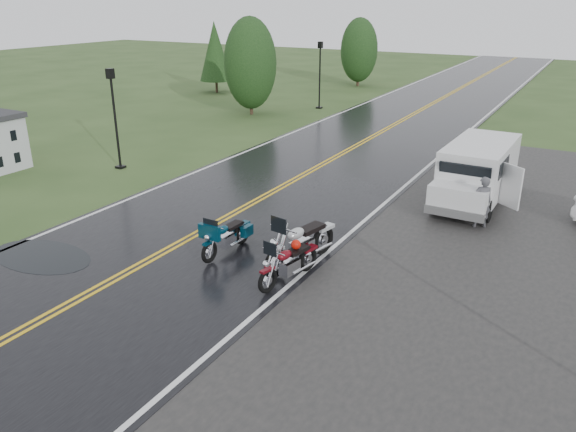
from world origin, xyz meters
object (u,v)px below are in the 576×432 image
object	(u,v)px
lamp_post_near_left	(115,119)
lamp_post_far_left	(320,75)
motorcycle_red	(267,271)
motorcycle_silver	(275,251)
van_white	(438,183)
person_at_van	(482,203)
motorcycle_teal	(209,244)

from	to	relation	value
lamp_post_near_left	lamp_post_far_left	xyz separation A→B (m)	(1.17, 15.44, 0.03)
motorcycle_red	motorcycle_silver	size ratio (longest dim) A/B	0.80
motorcycle_silver	lamp_post_near_left	bearing A→B (deg)	164.91
van_white	lamp_post_far_left	xyz separation A→B (m)	(-11.11, 14.32, 0.99)
person_at_van	lamp_post_near_left	bearing A→B (deg)	-28.14
motorcycle_silver	van_white	size ratio (longest dim) A/B	0.50
motorcycle_teal	lamp_post_near_left	size ratio (longest dim) A/B	0.50
lamp_post_far_left	person_at_van	bearing A→B (deg)	-49.81
person_at_van	lamp_post_near_left	world-z (taller)	lamp_post_near_left
van_white	lamp_post_near_left	distance (m)	12.37
motorcycle_red	van_white	world-z (taller)	van_white
motorcycle_red	motorcycle_teal	size ratio (longest dim) A/B	1.04
motorcycle_teal	person_at_van	distance (m)	7.98
van_white	person_at_van	world-z (taller)	van_white
motorcycle_silver	person_at_van	xyz separation A→B (m)	(3.56, 5.73, 0.02)
van_white	lamp_post_near_left	xyz separation A→B (m)	(-12.28, -1.12, 0.96)
motorcycle_silver	lamp_post_near_left	xyz separation A→B (m)	(-10.17, 5.16, 1.21)
motorcycle_silver	lamp_post_far_left	distance (m)	22.51
motorcycle_red	lamp_post_near_left	distance (m)	12.01
van_white	motorcycle_silver	bearing A→B (deg)	-107.30
motorcycle_red	lamp_post_far_left	world-z (taller)	lamp_post_far_left
lamp_post_far_left	motorcycle_red	bearing A→B (deg)	-66.63
van_white	lamp_post_far_left	bearing A→B (deg)	129.13
motorcycle_teal	van_white	distance (m)	7.54
van_white	person_at_van	bearing A→B (deg)	-19.23
motorcycle_silver	lamp_post_near_left	size ratio (longest dim) A/B	0.65
motorcycle_red	motorcycle_silver	bearing A→B (deg)	117.07
lamp_post_near_left	lamp_post_far_left	size ratio (longest dim) A/B	0.98
motorcycle_silver	lamp_post_near_left	distance (m)	11.46
motorcycle_silver	person_at_van	size ratio (longest dim) A/B	1.64
motorcycle_red	van_white	distance (m)	7.26
motorcycle_silver	van_white	world-z (taller)	van_white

